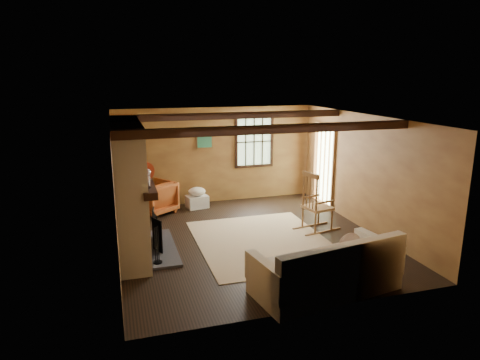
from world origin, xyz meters
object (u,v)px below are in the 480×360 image
object	(u,v)px
rocking_chair	(316,206)
laundry_basket	(197,202)
sofa	(328,272)
armchair	(154,198)
fireplace	(131,194)

from	to	relation	value
rocking_chair	laundry_basket	xyz separation A→B (m)	(-2.08, 2.24, -0.38)
rocking_chair	sofa	world-z (taller)	rocking_chair
sofa	laundry_basket	distance (m)	4.82
sofa	armchair	bearing A→B (deg)	105.21
sofa	laundry_basket	xyz separation A→B (m)	(-1.06, 4.70, -0.17)
rocking_chair	sofa	size ratio (longest dim) A/B	0.54
laundry_basket	armchair	xyz separation A→B (m)	(-1.04, -0.15, 0.23)
fireplace	armchair	bearing A→B (deg)	74.82
laundry_basket	armchair	distance (m)	1.08
armchair	rocking_chair	bearing A→B (deg)	111.46
fireplace	rocking_chair	world-z (taller)	fireplace
fireplace	laundry_basket	distance (m)	3.01
laundry_basket	fireplace	bearing A→B (deg)	-124.91
fireplace	sofa	size ratio (longest dim) A/B	1.02
fireplace	armchair	xyz separation A→B (m)	(0.59, 2.19, -0.72)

